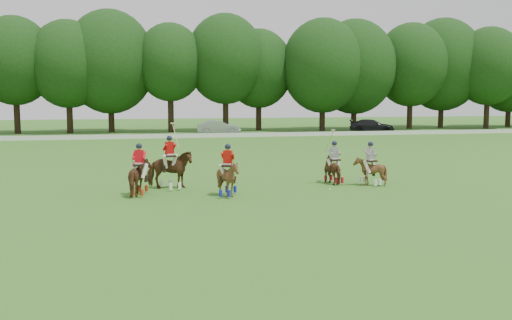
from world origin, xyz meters
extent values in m
plane|color=#316C1F|center=(0.00, 0.00, 0.00)|extent=(180.00, 180.00, 0.00)
cylinder|color=black|center=(-17.43, 48.92, 2.49)|extent=(0.70, 0.70, 4.98)
ellipsoid|color=black|center=(-17.43, 48.92, 8.28)|extent=(8.80, 8.80, 10.12)
cylinder|color=black|center=(-11.63, 48.49, 2.32)|extent=(0.70, 0.70, 4.64)
ellipsoid|color=black|center=(-11.63, 48.49, 7.95)|extent=(8.80, 8.80, 10.13)
cylinder|color=black|center=(-6.99, 49.52, 2.16)|extent=(0.70, 0.70, 4.31)
ellipsoid|color=black|center=(-6.99, 49.52, 8.31)|extent=(10.67, 10.67, 12.27)
cylinder|color=black|center=(-0.04, 48.00, 2.62)|extent=(0.70, 0.70, 5.24)
ellipsoid|color=black|center=(-0.04, 48.00, 8.26)|extent=(8.06, 8.06, 9.26)
cylinder|color=black|center=(6.63, 48.24, 2.59)|extent=(0.70, 0.70, 5.19)
ellipsoid|color=black|center=(6.63, 48.24, 8.75)|extent=(9.50, 9.50, 10.92)
cylinder|color=black|center=(11.06, 49.62, 2.24)|extent=(0.70, 0.70, 4.48)
ellipsoid|color=black|center=(11.06, 49.62, 7.71)|extent=(8.60, 8.60, 9.89)
cylinder|color=black|center=(18.54, 46.82, 2.11)|extent=(0.70, 0.70, 4.21)
ellipsoid|color=black|center=(18.54, 46.82, 8.00)|extent=(10.11, 10.11, 11.63)
cylinder|color=black|center=(23.25, 48.17, 2.03)|extent=(0.70, 0.70, 4.07)
ellipsoid|color=black|center=(23.25, 48.17, 7.99)|extent=(10.46, 10.46, 12.03)
cylinder|color=black|center=(31.16, 48.38, 2.40)|extent=(0.70, 0.70, 4.79)
ellipsoid|color=black|center=(31.16, 48.38, 8.35)|extent=(9.47, 9.47, 10.89)
cylinder|color=black|center=(36.59, 49.92, 2.22)|extent=(0.70, 0.70, 4.44)
ellipsoid|color=black|center=(36.59, 49.92, 8.51)|extent=(10.84, 10.84, 12.47)
cylinder|color=black|center=(41.42, 46.74, 2.43)|extent=(0.70, 0.70, 4.86)
ellipsoid|color=black|center=(41.42, 46.74, 8.21)|extent=(8.94, 8.94, 10.28)
cylinder|color=black|center=(46.86, 49.73, 1.95)|extent=(0.70, 0.70, 3.90)
ellipsoid|color=black|center=(46.86, 49.73, 7.38)|extent=(9.29, 9.29, 10.68)
cube|color=white|center=(0.00, 38.00, 0.22)|extent=(120.00, 0.10, 0.44)
imported|color=gray|center=(4.86, 42.50, 0.79)|extent=(4.88, 1.96, 1.58)
imported|color=black|center=(23.26, 42.50, 0.77)|extent=(5.69, 3.88, 1.53)
imported|color=#452212|center=(-4.38, 4.07, 0.77)|extent=(1.18, 1.95, 1.54)
cube|color=black|center=(-4.38, 4.07, 1.33)|extent=(0.54, 0.64, 0.08)
cylinder|color=tan|center=(-4.68, 4.13, 1.25)|extent=(0.07, 0.21, 1.29)
imported|color=#452212|center=(-2.99, 5.52, 0.89)|extent=(2.11, 1.94, 1.77)
cube|color=black|center=(-2.99, 5.52, 1.54)|extent=(0.58, 0.66, 0.08)
cylinder|color=tan|center=(-2.70, 5.60, 2.46)|extent=(0.24, 0.75, 1.08)
imported|color=#452212|center=(-0.71, 3.03, 0.77)|extent=(1.68, 1.76, 1.53)
cube|color=black|center=(-0.71, 3.03, 1.33)|extent=(0.62, 0.69, 0.08)
cylinder|color=tan|center=(-0.43, 2.92, 1.25)|extent=(0.11, 0.21, 1.29)
imported|color=#452212|center=(4.96, 5.48, 0.68)|extent=(1.06, 1.72, 1.36)
cube|color=black|center=(4.96, 5.48, 1.17)|extent=(0.55, 0.64, 0.08)
cylinder|color=tan|center=(4.67, 5.41, 2.09)|extent=(0.19, 0.76, 1.08)
imported|color=#452212|center=(6.42, 4.49, 0.69)|extent=(1.53, 1.60, 1.38)
cube|color=black|center=(6.42, 4.49, 1.19)|extent=(0.63, 0.69, 0.08)
cylinder|color=tan|center=(6.14, 4.36, 1.11)|extent=(0.11, 0.20, 1.29)
sphere|color=white|center=(4.05, 3.48, 0.04)|extent=(0.09, 0.09, 0.09)
camera|label=1|loc=(-4.68, -20.70, 4.25)|focal=40.00mm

